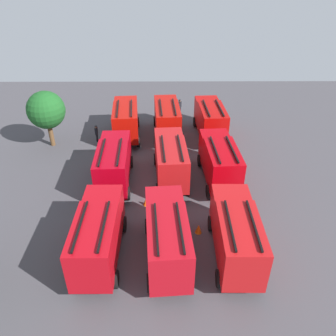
{
  "coord_description": "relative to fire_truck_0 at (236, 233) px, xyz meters",
  "views": [
    {
      "loc": [
        -24.42,
        0.16,
        17.04
      ],
      "look_at": [
        0.0,
        0.0,
        1.4
      ],
      "focal_mm": 35.97,
      "sensor_mm": 36.0,
      "label": 1
    }
  ],
  "objects": [
    {
      "name": "fire_truck_0",
      "position": [
        0.0,
        0.0,
        0.0
      ],
      "size": [
        7.23,
        2.82,
        3.88
      ],
      "rotation": [
        0.0,
        0.0,
        -0.01
      ],
      "color": "#B31214",
      "rests_on": "ground"
    },
    {
      "name": "firefighter_0",
      "position": [
        23.82,
        2.69,
        -1.16
      ],
      "size": [
        0.45,
        0.48,
        1.77
      ],
      "rotation": [
        0.0,
        0.0,
        3.8
      ],
      "color": "black",
      "rests_on": "ground"
    },
    {
      "name": "fire_truck_3",
      "position": [
        -0.2,
        4.35,
        0.0
      ],
      "size": [
        7.36,
        3.17,
        3.88
      ],
      "rotation": [
        0.0,
        0.0,
        0.07
      ],
      "color": "#AC0C16",
      "rests_on": "ground"
    },
    {
      "name": "fire_truck_8",
      "position": [
        17.34,
        8.67,
        0.0
      ],
      "size": [
        7.38,
        3.23,
        3.88
      ],
      "rotation": [
        0.0,
        0.0,
        0.08
      ],
      "color": "#B10D07",
      "rests_on": "ground"
    },
    {
      "name": "ground_plane",
      "position": [
        8.78,
        4.23,
        -2.15
      ],
      "size": [
        54.93,
        54.93,
        0.0
      ],
      "primitive_type": "plane",
      "color": "#423F44"
    },
    {
      "name": "traffic_cone_0",
      "position": [
        5.49,
        6.02,
        -1.83
      ],
      "size": [
        0.45,
        0.45,
        0.64
      ],
      "primitive_type": "cone",
      "color": "#F2600C",
      "rests_on": "ground"
    },
    {
      "name": "fire_truck_4",
      "position": [
        9.1,
        4.0,
        0.0
      ],
      "size": [
        7.34,
        3.13,
        3.88
      ],
      "rotation": [
        0.0,
        0.0,
        0.06
      ],
      "color": "#B11416",
      "rests_on": "ground"
    },
    {
      "name": "fire_truck_2",
      "position": [
        17.38,
        -0.33,
        0.0
      ],
      "size": [
        7.33,
        3.1,
        3.88
      ],
      "rotation": [
        0.0,
        0.0,
        0.06
      ],
      "color": "#AE0807",
      "rests_on": "ground"
    },
    {
      "name": "tree_1",
      "position": [
        15.56,
        16.28,
        1.76
      ],
      "size": [
        3.75,
        3.75,
        5.82
      ],
      "color": "brown",
      "rests_on": "ground"
    },
    {
      "name": "firefighter_1",
      "position": [
        16.42,
        11.77,
        -1.13
      ],
      "size": [
        0.42,
        0.29,
        1.81
      ],
      "rotation": [
        0.0,
        0.0,
        1.59
      ],
      "color": "black",
      "rests_on": "ground"
    },
    {
      "name": "traffic_cone_1",
      "position": [
        2.31,
        2.09,
        -1.8
      ],
      "size": [
        0.49,
        0.49,
        0.7
      ],
      "primitive_type": "cone",
      "color": "#F2600C",
      "rests_on": "ground"
    },
    {
      "name": "fire_truck_6",
      "position": [
        -0.02,
        8.69,
        0.0
      ],
      "size": [
        7.2,
        2.76,
        3.88
      ],
      "rotation": [
        0.0,
        0.0,
        0.0
      ],
      "color": "#AF0A13",
      "rests_on": "ground"
    },
    {
      "name": "fire_truck_1",
      "position": [
        8.84,
        -0.15,
        0.0
      ],
      "size": [
        7.34,
        3.11,
        3.88
      ],
      "rotation": [
        0.0,
        0.0,
        0.06
      ],
      "color": "#AF030B",
      "rests_on": "ground"
    },
    {
      "name": "fire_truck_7",
      "position": [
        8.51,
        8.81,
        0.0
      ],
      "size": [
        7.28,
        2.97,
        3.88
      ],
      "rotation": [
        0.0,
        0.0,
        0.04
      ],
      "color": "#A80311",
      "rests_on": "ground"
    },
    {
      "name": "fire_truck_5",
      "position": [
        17.63,
        4.28,
        0.0
      ],
      "size": [
        7.33,
        3.1,
        3.88
      ],
      "rotation": [
        0.0,
        0.0,
        0.06
      ],
      "color": "#AE0D07",
      "rests_on": "ground"
    }
  ]
}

